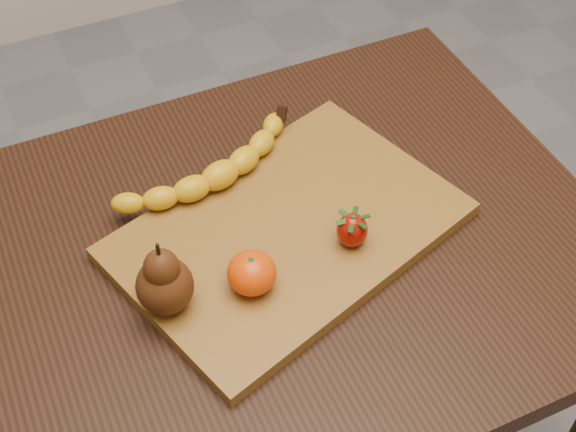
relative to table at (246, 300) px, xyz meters
name	(u,v)px	position (x,y,z in m)	size (l,w,h in m)	color
table	(246,300)	(0.00, 0.00, 0.00)	(1.00, 0.70, 0.76)	black
cutting_board	(288,231)	(0.07, 0.01, 0.11)	(0.45, 0.30, 0.02)	brown
banana	(220,175)	(0.02, 0.12, 0.14)	(0.25, 0.07, 0.04)	#E2A90A
pear	(163,276)	(-0.12, -0.04, 0.17)	(0.07, 0.07, 0.11)	#48220B
mandarin	(252,273)	(-0.01, -0.06, 0.14)	(0.06, 0.06, 0.05)	#ED4002
strawberry	(352,229)	(0.13, -0.05, 0.14)	(0.04, 0.04, 0.05)	#960B04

